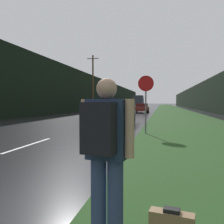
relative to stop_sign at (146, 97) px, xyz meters
The scene contains 13 objects.
grass_verge 29.53m from the stop_sign, 84.84° to the left, with size 6.00×240.00×0.02m, color #26471E.
lane_stripe_b 5.63m from the stop_sign, 135.06° to the right, with size 0.12×3.00×0.01m, color silver.
lane_stripe_c 5.26m from the stop_sign, 139.77° to the left, with size 0.12×3.00×0.01m, color silver.
lane_stripe_d 11.03m from the stop_sign, 110.39° to the left, with size 0.12×3.00×0.01m, color silver.
treeline_far_side 41.56m from the stop_sign, 108.60° to the left, with size 2.00×140.00×6.68m, color black.
treeline_near_side 40.31m from the stop_sign, 77.60° to the left, with size 2.00×140.00×5.11m, color black.
utility_pole_far 26.02m from the stop_sign, 111.96° to the left, with size 1.80×0.24×8.72m.
stop_sign is the anchor object (origin of this frame).
hitchhiker_with_backpack 8.87m from the stop_sign, 88.96° to the right, with size 0.60×0.47×1.75m.
car_passing_near 4.80m from the stop_sign, 116.18° to the left, with size 1.89×4.60×1.48m.
car_passing_far 23.15m from the stop_sign, 95.14° to the left, with size 1.93×4.69×1.34m.
car_oncoming 38.21m from the stop_sign, 98.31° to the left, with size 1.94×4.80×1.55m.
delivery_truck 54.72m from the stop_sign, 95.79° to the left, with size 2.62×7.27×3.34m.
Camera 1 is at (4.53, -0.61, 1.49)m, focal length 38.00 mm.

